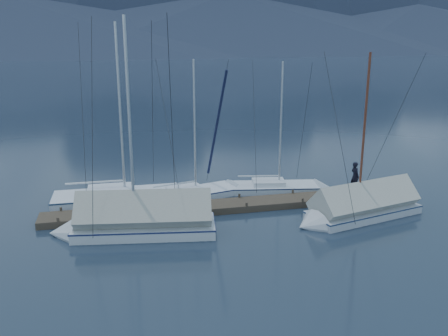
{
  "coord_description": "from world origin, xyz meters",
  "views": [
    {
      "loc": [
        -5.18,
        -20.22,
        8.51
      ],
      "look_at": [
        0.0,
        2.0,
        2.2
      ],
      "focal_mm": 38.0,
      "sensor_mm": 36.0,
      "label": 1
    }
  ],
  "objects_px": {
    "sailboat_open_left": "(135,197)",
    "sailboat_open_mid": "(203,193)",
    "sailboat_open_right": "(286,188)",
    "person": "(355,176)",
    "sailboat_covered_far": "(132,223)",
    "sailboat_covered_near": "(356,209)"
  },
  "relations": [
    {
      "from": "sailboat_open_mid",
      "to": "sailboat_covered_far",
      "type": "distance_m",
      "value": 6.03
    },
    {
      "from": "sailboat_open_mid",
      "to": "sailboat_covered_near",
      "type": "height_order",
      "value": "sailboat_covered_near"
    },
    {
      "from": "sailboat_open_left",
      "to": "sailboat_open_right",
      "type": "bearing_deg",
      "value": -1.87
    },
    {
      "from": "sailboat_open_left",
      "to": "sailboat_covered_far",
      "type": "xyz_separation_m",
      "value": [
        -0.38,
        -4.54,
        0.33
      ]
    },
    {
      "from": "sailboat_covered_near",
      "to": "sailboat_covered_far",
      "type": "relative_size",
      "value": 0.85
    },
    {
      "from": "sailboat_covered_far",
      "to": "sailboat_open_mid",
      "type": "bearing_deg",
      "value": 47.42
    },
    {
      "from": "sailboat_open_mid",
      "to": "sailboat_covered_far",
      "type": "bearing_deg",
      "value": -132.58
    },
    {
      "from": "sailboat_open_left",
      "to": "sailboat_open_right",
      "type": "height_order",
      "value": "sailboat_open_left"
    },
    {
      "from": "sailboat_open_left",
      "to": "sailboat_covered_near",
      "type": "bearing_deg",
      "value": -26.21
    },
    {
      "from": "sailboat_open_left",
      "to": "sailboat_covered_far",
      "type": "distance_m",
      "value": 4.57
    },
    {
      "from": "sailboat_open_mid",
      "to": "person",
      "type": "xyz_separation_m",
      "value": [
        8.15,
        -1.92,
        1.0
      ]
    },
    {
      "from": "sailboat_open_right",
      "to": "person",
      "type": "relative_size",
      "value": 4.97
    },
    {
      "from": "sailboat_open_left",
      "to": "sailboat_open_mid",
      "type": "distance_m",
      "value": 3.69
    },
    {
      "from": "sailboat_open_left",
      "to": "person",
      "type": "relative_size",
      "value": 6.34
    },
    {
      "from": "sailboat_open_left",
      "to": "sailboat_open_right",
      "type": "relative_size",
      "value": 1.28
    },
    {
      "from": "sailboat_open_mid",
      "to": "sailboat_covered_near",
      "type": "relative_size",
      "value": 0.94
    },
    {
      "from": "sailboat_open_mid",
      "to": "sailboat_open_right",
      "type": "height_order",
      "value": "sailboat_open_mid"
    },
    {
      "from": "sailboat_open_left",
      "to": "sailboat_covered_near",
      "type": "xyz_separation_m",
      "value": [
        10.31,
        -5.08,
        0.26
      ]
    },
    {
      "from": "sailboat_open_mid",
      "to": "person",
      "type": "bearing_deg",
      "value": -13.25
    },
    {
      "from": "sailboat_open_left",
      "to": "sailboat_covered_near",
      "type": "relative_size",
      "value": 1.17
    },
    {
      "from": "person",
      "to": "sailboat_covered_near",
      "type": "bearing_deg",
      "value": 144.75
    },
    {
      "from": "person",
      "to": "sailboat_open_right",
      "type": "bearing_deg",
      "value": 53.56
    }
  ]
}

